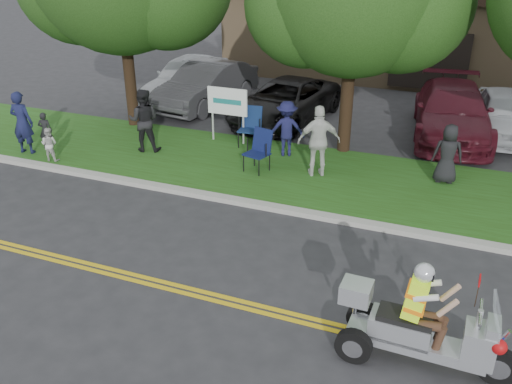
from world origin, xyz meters
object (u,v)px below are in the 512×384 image
at_px(lawn_chair_b, 251,124).
at_px(parked_car_far_right, 505,114).
at_px(spectator_adult_left, 22,122).
at_px(spectator_adult_mid, 144,120).
at_px(parked_car_left, 207,85).
at_px(parked_car_far_left, 187,77).
at_px(parked_car_mid, 285,101).
at_px(trike_scooter, 418,329).
at_px(spectator_adult_right, 319,141).
at_px(parked_car_right, 452,112).
at_px(lawn_chair_a, 260,147).

bearing_deg(lawn_chair_b, parked_car_far_right, 23.49).
relative_size(spectator_adult_left, spectator_adult_mid, 0.99).
height_order(spectator_adult_mid, parked_car_left, spectator_adult_mid).
distance_m(parked_car_far_left, parked_car_mid, 4.59).
bearing_deg(trike_scooter, spectator_adult_mid, 145.93).
relative_size(lawn_chair_b, spectator_adult_right, 0.62).
height_order(spectator_adult_left, parked_car_far_left, spectator_adult_left).
relative_size(trike_scooter, parked_car_right, 0.47).
xyz_separation_m(spectator_adult_mid, parked_car_left, (-0.50, 4.97, -0.21)).
xyz_separation_m(trike_scooter, parked_car_left, (-8.80, 10.82, 0.20)).
distance_m(spectator_adult_mid, parked_car_mid, 5.17).
distance_m(trike_scooter, parked_car_far_right, 11.41).
relative_size(parked_car_far_left, parked_car_left, 1.00).
bearing_deg(parked_car_far_left, lawn_chair_b, -43.90).
height_order(trike_scooter, parked_car_right, trike_scooter).
relative_size(spectator_adult_left, parked_car_mid, 0.36).
height_order(lawn_chair_b, spectator_adult_left, spectator_adult_left).
height_order(parked_car_far_left, parked_car_right, parked_car_far_left).
bearing_deg(parked_car_left, parked_car_mid, -3.06).
bearing_deg(parked_car_left, parked_car_far_right, 10.32).
relative_size(parked_car_left, parked_car_far_right, 1.13).
bearing_deg(parked_car_mid, lawn_chair_b, -83.27).
bearing_deg(spectator_adult_left, parked_car_mid, -144.09).
bearing_deg(lawn_chair_b, parked_car_right, 25.51).
bearing_deg(spectator_adult_right, parked_car_far_left, -62.99).
bearing_deg(parked_car_mid, parked_car_far_left, 172.62).
bearing_deg(trike_scooter, parked_car_far_left, 131.99).
bearing_deg(parked_car_left, parked_car_far_left, 156.95).
bearing_deg(spectator_adult_left, trike_scooter, 149.86).
bearing_deg(parked_car_left, parked_car_right, 6.74).
distance_m(trike_scooter, spectator_adult_left, 12.22).
bearing_deg(trike_scooter, spectator_adult_left, 159.86).
bearing_deg(lawn_chair_a, lawn_chair_b, 134.89).
bearing_deg(spectator_adult_left, spectator_adult_right, -178.27).
height_order(lawn_chair_b, parked_car_far_right, parked_car_far_right).
xyz_separation_m(spectator_adult_right, parked_car_right, (2.96, 4.75, -0.24)).
distance_m(spectator_adult_left, spectator_adult_right, 8.34).
bearing_deg(lawn_chair_b, parked_car_left, 126.79).
bearing_deg(trike_scooter, spectator_adult_right, 119.28).
height_order(lawn_chair_a, spectator_adult_right, spectator_adult_right).
distance_m(lawn_chair_b, parked_car_far_right, 8.00).
xyz_separation_m(parked_car_left, parked_car_right, (8.57, -0.11, -0.00)).
distance_m(spectator_adult_right, parked_car_far_left, 8.74).
xyz_separation_m(lawn_chair_b, parked_car_far_left, (-4.30, 4.09, 0.07)).
xyz_separation_m(spectator_adult_mid, spectator_adult_right, (5.11, 0.11, 0.03)).
distance_m(spectator_adult_right, parked_car_right, 5.61).
distance_m(trike_scooter, parked_car_right, 10.72).
bearing_deg(parked_car_right, parked_car_left, 172.55).
height_order(spectator_adult_right, parked_car_far_left, spectator_adult_right).
height_order(spectator_adult_left, parked_car_left, spectator_adult_left).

